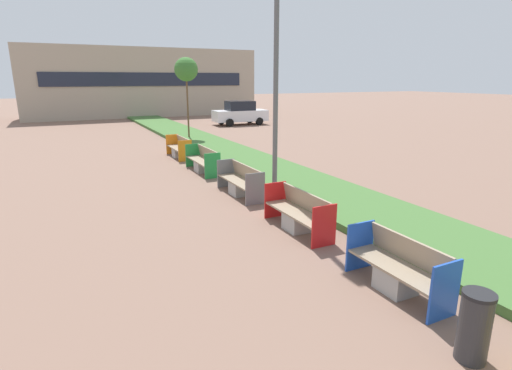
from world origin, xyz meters
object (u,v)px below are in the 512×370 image
at_px(bench_red_frame, 298,215).
at_px(bench_green_frame, 203,162).
at_px(bench_grey_frame, 241,183).
at_px(bench_blue_frame, 398,271).
at_px(parked_car_distant, 240,113).
at_px(bench_orange_frame, 179,149).
at_px(street_lamp_post, 277,24).
at_px(sapling_tree_far, 186,70).
at_px(litter_bin, 474,327).

relative_size(bench_red_frame, bench_green_frame, 0.92).
bearing_deg(bench_grey_frame, bench_blue_frame, -90.04).
bearing_deg(bench_grey_frame, parked_car_distant, 65.90).
bearing_deg(bench_orange_frame, street_lamp_post, -85.64).
relative_size(bench_blue_frame, parked_car_distant, 0.45).
bearing_deg(sapling_tree_far, street_lamp_post, -96.16).
distance_m(bench_blue_frame, bench_red_frame, 3.19).
relative_size(litter_bin, sapling_tree_far, 0.20).
distance_m(sapling_tree_far, parked_car_distant, 9.11).
bearing_deg(sapling_tree_far, bench_orange_frame, -111.65).
bearing_deg(sapling_tree_far, litter_bin, -96.97).
distance_m(street_lamp_post, sapling_tree_far, 13.24).
height_order(bench_blue_frame, bench_grey_frame, same).
xyz_separation_m(bench_blue_frame, bench_orange_frame, (0.00, 13.50, 0.01)).
bearing_deg(bench_grey_frame, sapling_tree_far, 80.44).
height_order(bench_orange_frame, litter_bin, litter_bin).
relative_size(bench_green_frame, litter_bin, 2.48).
bearing_deg(bench_green_frame, parked_car_distant, 60.86).
height_order(bench_blue_frame, street_lamp_post, street_lamp_post).
xyz_separation_m(sapling_tree_far, parked_car_distant, (6.06, 6.05, -3.12)).
bearing_deg(bench_blue_frame, parked_car_distant, 71.83).
bearing_deg(parked_car_distant, bench_red_frame, -107.34).
height_order(bench_grey_frame, litter_bin, litter_bin).
distance_m(bench_grey_frame, bench_orange_frame, 6.92).
height_order(bench_grey_frame, street_lamp_post, street_lamp_post).
distance_m(bench_blue_frame, street_lamp_post, 7.19).
height_order(bench_blue_frame, litter_bin, litter_bin).
distance_m(bench_orange_frame, street_lamp_post, 9.27).
height_order(bench_grey_frame, bench_orange_frame, same).
relative_size(bench_orange_frame, sapling_tree_far, 0.46).
xyz_separation_m(bench_blue_frame, parked_car_distant, (8.09, 24.66, 0.55)).
bearing_deg(bench_green_frame, bench_red_frame, -90.02).
xyz_separation_m(bench_orange_frame, litter_bin, (-0.46, -15.23, 0.11)).
xyz_separation_m(bench_red_frame, bench_grey_frame, (0.00, 3.39, 0.00)).
bearing_deg(bench_orange_frame, parked_car_distant, 54.06).
relative_size(bench_orange_frame, street_lamp_post, 0.24).
height_order(bench_grey_frame, parked_car_distant, parked_car_distant).
distance_m(bench_orange_frame, litter_bin, 15.24).
distance_m(bench_blue_frame, parked_car_distant, 25.96).
relative_size(street_lamp_post, sapling_tree_far, 1.93).
xyz_separation_m(bench_green_frame, street_lamp_post, (0.61, -4.67, 4.59)).
xyz_separation_m(bench_orange_frame, parked_car_distant, (8.09, 11.16, 0.54)).
distance_m(litter_bin, sapling_tree_far, 20.80).
bearing_deg(bench_green_frame, sapling_tree_far, 76.52).
height_order(bench_orange_frame, sapling_tree_far, sapling_tree_far).
height_order(bench_red_frame, parked_car_distant, parked_car_distant).
relative_size(bench_grey_frame, bench_green_frame, 0.95).
bearing_deg(bench_red_frame, bench_grey_frame, 89.99).
distance_m(bench_green_frame, sapling_tree_far, 9.43).
xyz_separation_m(bench_blue_frame, litter_bin, (-0.45, -1.73, 0.12)).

